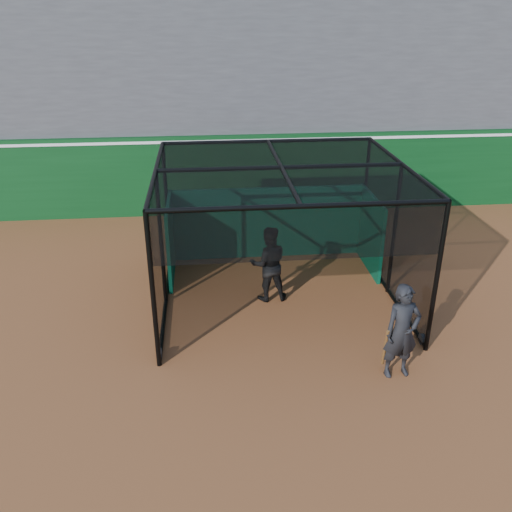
{
  "coord_description": "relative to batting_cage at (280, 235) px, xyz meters",
  "views": [
    {
      "loc": [
        -0.48,
        -8.09,
        6.15
      ],
      "look_at": [
        0.5,
        2.0,
        1.4
      ],
      "focal_mm": 38.0,
      "sensor_mm": 36.0,
      "label": 1
    }
  ],
  "objects": [
    {
      "name": "ground",
      "position": [
        -1.1,
        -2.74,
        -1.53
      ],
      "size": [
        120.0,
        120.0,
        0.0
      ],
      "primitive_type": "plane",
      "color": "brown",
      "rests_on": "ground"
    },
    {
      "name": "outfield_wall",
      "position": [
        -1.1,
        5.76,
        -0.24
      ],
      "size": [
        50.0,
        0.5,
        2.5
      ],
      "color": "#0B3D16",
      "rests_on": "ground"
    },
    {
      "name": "grandstand",
      "position": [
        -1.1,
        9.54,
        2.95
      ],
      "size": [
        50.0,
        7.85,
        8.95
      ],
      "color": "#4C4C4F",
      "rests_on": "ground"
    },
    {
      "name": "batting_cage",
      "position": [
        0.0,
        0.0,
        0.0
      ],
      "size": [
        5.24,
        4.82,
        3.06
      ],
      "color": "black",
      "rests_on": "ground"
    },
    {
      "name": "batter",
      "position": [
        -0.25,
        -0.06,
        -0.65
      ],
      "size": [
        0.88,
        0.7,
        1.75
      ],
      "primitive_type": "imported",
      "rotation": [
        0.0,
        0.0,
        3.18
      ],
      "color": "black",
      "rests_on": "ground"
    },
    {
      "name": "on_deck_player",
      "position": [
        1.76,
        -3.06,
        -0.63
      ],
      "size": [
        0.71,
        0.51,
        1.81
      ],
      "color": "black",
      "rests_on": "ground"
    }
  ]
}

